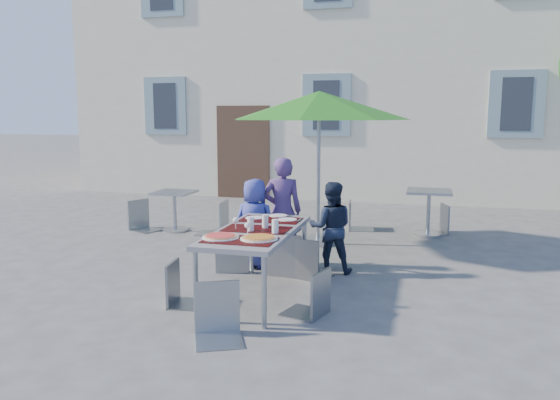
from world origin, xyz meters
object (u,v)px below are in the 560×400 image
(child_2, at_px, (331,227))
(bg_chair_l_1, at_px, (356,198))
(chair_2, at_px, (308,233))
(pizza_near_left, at_px, (220,236))
(patio_umbrella, at_px, (319,107))
(chair_3, at_px, (181,258))
(pizza_near_right, at_px, (259,238))
(child_1, at_px, (282,211))
(chair_4, at_px, (313,265))
(chair_1, at_px, (287,228))
(cafe_table_0, at_px, (175,205))
(cafe_table_1, at_px, (429,204))
(bg_chair_r_1, at_px, (440,201))
(chair_5, at_px, (217,279))
(chair_0, at_px, (233,228))
(child_0, at_px, (255,223))
(bg_chair_l_0, at_px, (142,197))
(bg_chair_r_0, at_px, (218,197))
(dining_table, at_px, (257,234))

(child_2, distance_m, bg_chair_l_1, 2.72)
(child_2, height_order, chair_2, child_2)
(pizza_near_left, relative_size, patio_umbrella, 0.14)
(chair_3, bearing_deg, pizza_near_right, -1.00)
(child_1, bearing_deg, chair_4, 96.17)
(chair_1, xyz_separation_m, cafe_table_0, (-2.50, 2.06, -0.15))
(cafe_table_1, bearing_deg, bg_chair_r_1, 54.34)
(child_1, bearing_deg, pizza_near_left, 68.12)
(pizza_near_left, bearing_deg, patio_umbrella, 83.01)
(chair_4, relative_size, patio_umbrella, 0.33)
(child_2, xyz_separation_m, chair_3, (-1.30, -1.59, -0.07))
(pizza_near_right, relative_size, chair_4, 0.42)
(chair_5, height_order, patio_umbrella, patio_umbrella)
(child_2, distance_m, chair_4, 1.56)
(pizza_near_right, relative_size, child_2, 0.32)
(bg_chair_l_1, bearing_deg, chair_3, -106.57)
(patio_umbrella, distance_m, cafe_table_0, 3.05)
(chair_0, xyz_separation_m, bg_chair_r_1, (2.58, 3.02, -0.01))
(child_0, relative_size, chair_1, 1.14)
(bg_chair_r_1, bearing_deg, child_0, -130.62)
(chair_2, height_order, chair_3, chair_2)
(bg_chair_l_0, height_order, cafe_table_1, bg_chair_l_0)
(chair_5, height_order, bg_chair_r_1, bg_chair_r_1)
(pizza_near_right, distance_m, child_2, 1.68)
(chair_5, distance_m, cafe_table_0, 4.73)
(child_0, xyz_separation_m, chair_1, (0.49, -0.25, 0.02))
(chair_4, bearing_deg, bg_chair_l_1, 91.39)
(chair_5, height_order, cafe_table_0, chair_5)
(pizza_near_right, distance_m, bg_chair_r_0, 3.78)
(child_0, height_order, chair_2, child_0)
(chair_4, bearing_deg, cafe_table_0, 132.72)
(dining_table, height_order, pizza_near_right, pizza_near_right)
(child_2, bearing_deg, chair_1, 18.05)
(cafe_table_1, bearing_deg, chair_3, -121.35)
(pizza_near_left, xyz_separation_m, cafe_table_1, (2.03, 4.15, -0.24))
(bg_chair_r_1, bearing_deg, child_1, -129.17)
(chair_5, xyz_separation_m, patio_umbrella, (0.17, 3.78, 1.56))
(child_0, bearing_deg, chair_4, 129.44)
(bg_chair_l_0, bearing_deg, chair_5, -53.52)
(chair_1, height_order, bg_chair_r_1, chair_1)
(chair_2, distance_m, chair_5, 2.00)
(dining_table, relative_size, chair_3, 2.13)
(cafe_table_0, bearing_deg, bg_chair_l_0, -173.98)
(chair_4, distance_m, bg_chair_l_1, 4.28)
(chair_1, bearing_deg, patio_umbrella, 88.25)
(chair_5, relative_size, bg_chair_l_1, 0.98)
(pizza_near_left, height_order, chair_5, chair_5)
(chair_0, bearing_deg, patio_umbrella, 66.70)
(dining_table, distance_m, child_0, 1.19)
(chair_1, relative_size, chair_2, 1.06)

